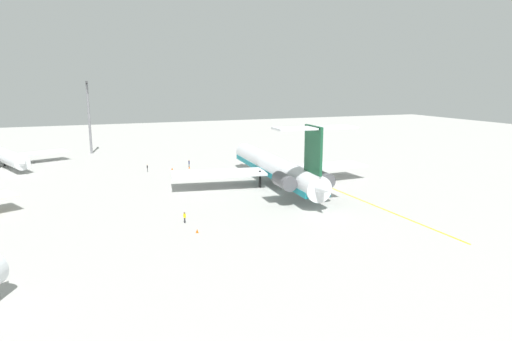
{
  "coord_description": "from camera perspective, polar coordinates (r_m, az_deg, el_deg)",
  "views": [
    {
      "loc": [
        -76.33,
        43.43,
        20.74
      ],
      "look_at": [
        5.43,
        11.26,
        3.23
      ],
      "focal_mm": 31.4,
      "sensor_mm": 36.0,
      "label": 1
    }
  ],
  "objects": [
    {
      "name": "safety_cone_nose",
      "position": [
        108.79,
        -10.63,
        0.23
      ],
      "size": [
        0.4,
        0.4,
        0.55
      ],
      "primitive_type": "cone",
      "color": "#EA590F",
      "rests_on": "ground"
    },
    {
      "name": "ground_crew_near_tail",
      "position": [
        67.71,
        -9.09,
        -5.75
      ],
      "size": [
        0.33,
        0.33,
        1.71
      ],
      "rotation": [
        0.0,
        0.0,
        2.34
      ],
      "color": "black",
      "rests_on": "ground"
    },
    {
      "name": "ground_crew_near_nose",
      "position": [
        111.34,
        -8.53,
        1.0
      ],
      "size": [
        0.36,
        0.33,
        1.78
      ],
      "rotation": [
        0.0,
        0.0,
        0.84
      ],
      "color": "black",
      "rests_on": "ground"
    },
    {
      "name": "light_mast",
      "position": [
        138.67,
        -20.52,
        6.8
      ],
      "size": [
        4.0,
        0.7,
        20.89
      ],
      "color": "slate",
      "rests_on": "ground"
    },
    {
      "name": "safety_cone_wingtip",
      "position": [
        109.77,
        -8.49,
        0.4
      ],
      "size": [
        0.4,
        0.4,
        0.55
      ],
      "primitive_type": "cone",
      "color": "#EA590F",
      "rests_on": "ground"
    },
    {
      "name": "main_jetliner",
      "position": [
        89.79,
        2.64,
        0.35
      ],
      "size": [
        47.17,
        41.86,
        13.74
      ],
      "rotation": [
        0.0,
        0.0,
        -0.06
      ],
      "color": "silver",
      "rests_on": "ground"
    },
    {
      "name": "safety_cone_tail",
      "position": [
        63.46,
        -7.5,
        -7.64
      ],
      "size": [
        0.4,
        0.4,
        0.55
      ],
      "primitive_type": "cone",
      "color": "#EA590F",
      "rests_on": "ground"
    },
    {
      "name": "ground_crew_portside",
      "position": [
        107.59,
        -13.68,
        0.43
      ],
      "size": [
        0.42,
        0.28,
        1.72
      ],
      "rotation": [
        0.0,
        0.0,
        1.27
      ],
      "color": "black",
      "rests_on": "ground"
    },
    {
      "name": "ground",
      "position": [
        90.24,
        7.95,
        -2.13
      ],
      "size": [
        312.54,
        312.54,
        0.0
      ],
      "primitive_type": "plane",
      "color": "#ADADA8"
    },
    {
      "name": "taxiway_centreline",
      "position": [
        95.79,
        7.38,
        -1.32
      ],
      "size": [
        81.75,
        1.6,
        0.01
      ],
      "primitive_type": "cube",
      "rotation": [
        0.0,
        0.0,
        0.02
      ],
      "color": "gold",
      "rests_on": "ground"
    },
    {
      "name": "airliner_mid_right",
      "position": [
        126.98,
        -29.39,
        1.66
      ],
      "size": [
        29.92,
        30.11,
        9.29
      ],
      "rotation": [
        0.0,
        0.0,
        3.53
      ],
      "color": "silver",
      "rests_on": "ground"
    }
  ]
}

